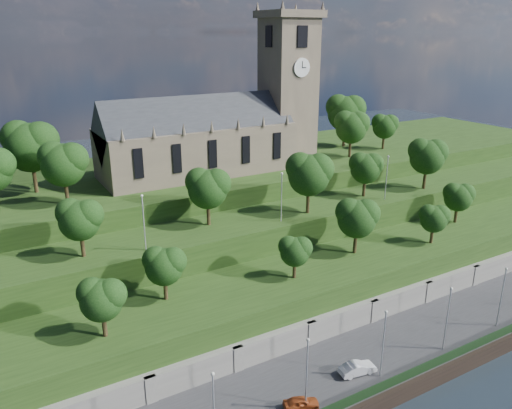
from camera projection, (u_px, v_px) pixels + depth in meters
ground at (408, 398)px, 54.21m from camera, size 320.00×320.00×0.00m
promenade at (371, 361)px, 58.80m from camera, size 160.00×12.00×2.00m
quay_wall at (410, 390)px, 53.81m from camera, size 160.00×0.50×2.20m
fence at (407, 375)px, 53.85m from camera, size 160.00×0.10×1.20m
retaining_wall at (340, 325)px, 63.19m from camera, size 160.00×2.10×5.00m
embankment_lower at (312, 294)px, 67.64m from camera, size 160.00×12.00×8.00m
embankment_upper at (270, 252)px, 75.98m from camera, size 160.00×10.00×12.00m
hilltop at (211, 204)px, 92.68m from camera, size 160.00×32.00×15.00m
church at (222, 126)px, 84.85m from camera, size 38.60×12.35×27.60m
trees_lower at (325, 232)px, 66.00m from camera, size 63.13×8.45×8.08m
trees_upper at (307, 174)px, 74.10m from camera, size 63.13×8.85×9.24m
trees_hilltop at (210, 134)px, 83.50m from camera, size 77.46×16.56×10.77m
lamp_posts_promenade at (384, 339)px, 53.11m from camera, size 60.36×0.36×8.23m
lamp_posts_upper at (281, 193)px, 70.18m from camera, size 40.36×0.36×7.28m
car_left at (301, 403)px, 49.85m from camera, size 3.89×2.60×1.23m
car_middle at (357, 368)px, 54.83m from camera, size 4.41×2.12×1.40m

